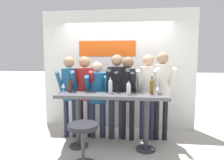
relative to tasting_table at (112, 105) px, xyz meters
name	(u,v)px	position (x,y,z in m)	size (l,w,h in m)	color
ground_plane	(112,148)	(0.00, 0.00, -0.82)	(40.00, 40.00, 0.00)	#B2ADA3
back_wall	(117,70)	(0.00, 1.21, 0.58)	(3.63, 0.12, 2.79)	silver
tasting_table	(112,105)	(0.00, 0.00, 0.00)	(2.03, 0.48, 1.03)	#4C4C51
bar_stool	(83,138)	(-0.36, -0.69, -0.36)	(0.48, 0.48, 0.69)	#333338
person_far_left	(70,88)	(-0.93, 0.43, 0.24)	(0.40, 0.52, 1.70)	#23283D
person_left	(85,88)	(-0.62, 0.48, 0.23)	(0.48, 0.57, 1.71)	black
person_center_left	(97,92)	(-0.35, 0.46, 0.16)	(0.51, 0.58, 1.60)	#23283D
person_center	(117,87)	(0.05, 0.46, 0.26)	(0.51, 0.61, 1.75)	#23283D
person_center_right	(128,89)	(0.28, 0.44, 0.24)	(0.45, 0.57, 1.70)	black
person_right	(148,87)	(0.67, 0.51, 0.26)	(0.46, 0.57, 1.75)	#23283D
person_far_right	(162,85)	(0.96, 0.50, 0.31)	(0.40, 0.54, 1.79)	black
wine_bottle_0	(70,86)	(-0.81, 0.09, 0.32)	(0.07, 0.07, 0.26)	#4C1E0F
wine_bottle_1	(110,86)	(-0.03, 0.04, 0.34)	(0.08, 0.08, 0.31)	#B7BCC1
wine_bottle_2	(152,86)	(0.72, 0.07, 0.35)	(0.07, 0.07, 0.33)	brown
wine_bottle_3	(129,88)	(0.31, -0.04, 0.32)	(0.08, 0.08, 0.25)	#B7BCC1
wine_glass_0	(158,88)	(0.82, 0.00, 0.33)	(0.07, 0.07, 0.18)	silver
wine_glass_1	(63,86)	(-0.94, 0.10, 0.33)	(0.07, 0.07, 0.18)	silver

